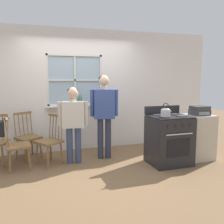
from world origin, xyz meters
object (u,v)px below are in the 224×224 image
at_px(person_teen_center, 104,108).
at_px(kettle, 166,112).
at_px(stove, 169,139).
at_px(side_counter, 198,137).
at_px(person_elderly_left, 73,117).
at_px(potted_plant, 80,102).
at_px(stereo, 200,111).
at_px(handbag, 2,128).
at_px(chair_near_wall, 50,141).
at_px(chair_by_window, 17,146).
at_px(chair_near_stove, 28,138).

bearing_deg(person_teen_center, kettle, -31.97).
xyz_separation_m(stove, side_counter, (0.70, 0.07, -0.02)).
bearing_deg(person_elderly_left, potted_plant, 81.12).
bearing_deg(person_elderly_left, kettle, -13.99).
xyz_separation_m(person_teen_center, stereo, (1.78, -0.64, -0.04)).
height_order(person_elderly_left, handbag, person_elderly_left).
bearing_deg(chair_near_wall, chair_by_window, -111.07).
relative_size(chair_by_window, kettle, 3.82).
height_order(kettle, side_counter, kettle).
height_order(chair_near_wall, stove, stove).
bearing_deg(person_teen_center, potted_plant, 125.12).
bearing_deg(person_elderly_left, person_teen_center, 20.04).
relative_size(person_elderly_left, potted_plant, 5.34).
height_order(chair_near_wall, chair_near_stove, same).
xyz_separation_m(chair_by_window, stove, (2.73, -0.58, 0.04)).
distance_m(chair_by_window, person_elderly_left, 1.11).
relative_size(person_teen_center, potted_plant, 6.16).
bearing_deg(chair_by_window, stove, -108.79).
height_order(chair_by_window, side_counter, chair_by_window).
relative_size(chair_near_stove, side_counter, 1.05).
relative_size(person_elderly_left, side_counter, 1.62).
bearing_deg(chair_by_window, handbag, 90.00).
bearing_deg(person_teen_center, chair_by_window, -165.98).
distance_m(chair_by_window, stereo, 3.52).
relative_size(chair_by_window, potted_plant, 3.45).
relative_size(person_teen_center, handbag, 5.48).
relative_size(stove, handbag, 3.53).
height_order(chair_near_wall, side_counter, chair_near_wall).
bearing_deg(chair_near_stove, stereo, -49.96).
bearing_deg(person_elderly_left, chair_near_wall, 176.53).
distance_m(person_teen_center, stove, 1.40).
height_order(potted_plant, handbag, potted_plant).
height_order(person_teen_center, stereo, person_teen_center).
bearing_deg(chair_near_wall, person_elderly_left, 42.44).
bearing_deg(side_counter, kettle, -166.78).
bearing_deg(potted_plant, handbag, -150.70).
height_order(chair_by_window, person_elderly_left, person_elderly_left).
height_order(handbag, stereo, stereo).
distance_m(potted_plant, side_counter, 2.59).
relative_size(handbag, stereo, 0.90).
distance_m(stove, kettle, 0.59).
xyz_separation_m(person_elderly_left, kettle, (1.55, -0.72, 0.13)).
height_order(chair_near_stove, potted_plant, potted_plant).
xyz_separation_m(potted_plant, side_counter, (2.12, -1.34, -0.64)).
bearing_deg(side_counter, potted_plant, 147.62).
bearing_deg(stove, stereo, 4.22).
bearing_deg(potted_plant, side_counter, -32.38).
bearing_deg(potted_plant, stereo, -32.78).
bearing_deg(person_elderly_left, handbag, -167.25).
bearing_deg(chair_near_stove, chair_by_window, -138.57).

